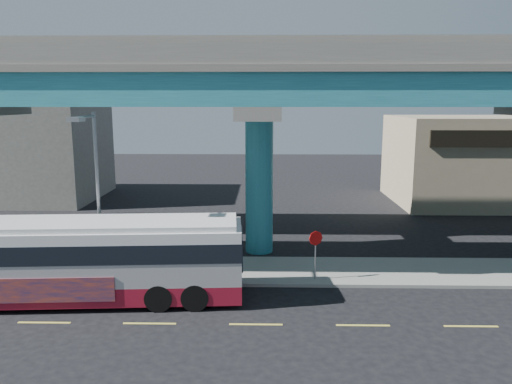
{
  "coord_description": "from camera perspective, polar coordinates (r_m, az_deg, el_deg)",
  "views": [
    {
      "loc": [
        0.35,
        -17.75,
        8.25
      ],
      "look_at": [
        -0.08,
        4.0,
        4.26
      ],
      "focal_mm": 35.0,
      "sensor_mm": 36.0,
      "label": 1
    }
  ],
  "objects": [
    {
      "name": "ground",
      "position": [
        19.58,
        -0.0,
        -14.54
      ],
      "size": [
        120.0,
        120.0,
        0.0
      ],
      "primitive_type": "plane",
      "color": "black",
      "rests_on": "ground"
    },
    {
      "name": "sidewalk",
      "position": [
        24.65,
        0.25,
        -8.98
      ],
      "size": [
        70.0,
        4.0,
        0.15
      ],
      "primitive_type": "cube",
      "color": "gray",
      "rests_on": "ground"
    },
    {
      "name": "lane_markings",
      "position": [
        19.3,
        -0.02,
        -14.9
      ],
      "size": [
        58.0,
        0.12,
        0.01
      ],
      "color": "#D8C64C",
      "rests_on": "ground"
    },
    {
      "name": "viaduct",
      "position": [
        26.87,
        0.39,
        12.29
      ],
      "size": [
        52.0,
        12.4,
        11.7
      ],
      "color": "#206A79",
      "rests_on": "ground"
    },
    {
      "name": "building_beige",
      "position": [
        44.64,
        24.45,
        3.36
      ],
      "size": [
        14.0,
        10.23,
        7.0
      ],
      "color": "tan",
      "rests_on": "ground"
    },
    {
      "name": "building_concrete",
      "position": [
        46.59,
        -24.87,
        4.82
      ],
      "size": [
        12.0,
        10.0,
        9.0
      ],
      "primitive_type": "cube",
      "color": "gray",
      "rests_on": "ground"
    },
    {
      "name": "transit_bus",
      "position": [
        21.99,
        -19.31,
        -7.07
      ],
      "size": [
        13.48,
        3.73,
        3.42
      ],
      "rotation": [
        0.0,
        0.0,
        0.07
      ],
      "color": "maroon",
      "rests_on": "ground"
    },
    {
      "name": "street_lamp",
      "position": [
        22.69,
        -18.17,
        1.94
      ],
      "size": [
        0.5,
        2.49,
        7.64
      ],
      "color": "gray",
      "rests_on": "sidewalk"
    },
    {
      "name": "stop_sign",
      "position": [
        22.98,
        6.83,
        -6.02
      ],
      "size": [
        0.64,
        0.31,
        2.3
      ],
      "rotation": [
        0.0,
        0.0,
        0.03
      ],
      "color": "gray",
      "rests_on": "sidewalk"
    }
  ]
}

